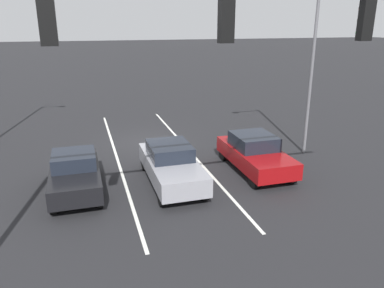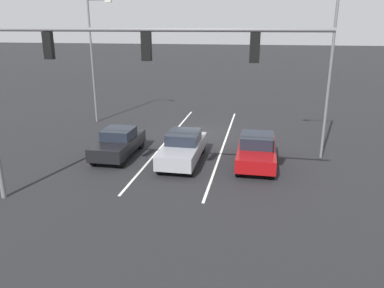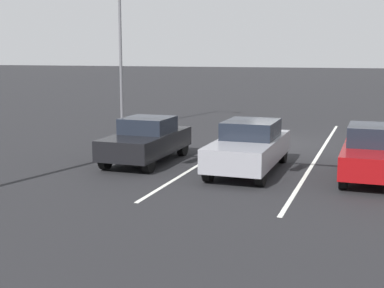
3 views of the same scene
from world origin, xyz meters
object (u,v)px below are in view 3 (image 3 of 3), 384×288
(car_black_rightlane_front, at_px, (147,140))
(car_maroon_leftlane_front, at_px, (376,152))
(car_gray_midlane_front, at_px, (249,146))
(street_lamp_right_shoulder, at_px, (123,27))

(car_black_rightlane_front, bearing_deg, car_maroon_leftlane_front, -179.48)
(car_maroon_leftlane_front, bearing_deg, car_gray_midlane_front, 4.60)
(car_black_rightlane_front, bearing_deg, car_gray_midlane_front, 176.28)
(street_lamp_right_shoulder, bearing_deg, car_maroon_leftlane_front, 149.27)
(car_black_rightlane_front, relative_size, street_lamp_right_shoulder, 0.49)
(car_maroon_leftlane_front, height_order, street_lamp_right_shoulder, street_lamp_right_shoulder)
(car_black_rightlane_front, distance_m, car_maroon_leftlane_front, 7.41)
(car_gray_midlane_front, xyz_separation_m, car_black_rightlane_front, (3.64, -0.24, -0.03))
(car_gray_midlane_front, bearing_deg, car_black_rightlane_front, -3.72)
(car_gray_midlane_front, relative_size, car_maroon_leftlane_front, 1.06)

